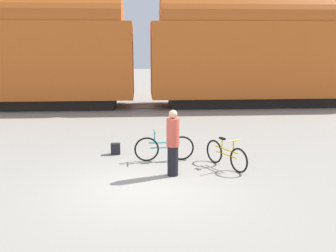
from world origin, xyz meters
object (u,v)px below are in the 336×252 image
object	(u,v)px
bicycle_teal	(164,148)
person_in_red	(173,143)
freight_train	(142,48)
backpack	(116,149)
bicycle_yellow	(226,155)

from	to	relation	value
bicycle_teal	person_in_red	bearing A→B (deg)	-83.55
freight_train	backpack	world-z (taller)	freight_train
bicycle_teal	person_in_red	xyz separation A→B (m)	(0.15, -1.29, 0.49)
person_in_red	bicycle_yellow	bearing A→B (deg)	-130.23
freight_train	bicycle_teal	world-z (taller)	freight_train
bicycle_teal	person_in_red	distance (m)	1.39
bicycle_teal	backpack	distance (m)	1.66
freight_train	person_in_red	world-z (taller)	freight_train
bicycle_yellow	bicycle_teal	distance (m)	1.81
freight_train	backpack	distance (m)	9.40
bicycle_yellow	bicycle_teal	world-z (taller)	bicycle_teal
freight_train	bicycle_teal	bearing A→B (deg)	-86.55
freight_train	bicycle_yellow	bearing A→B (deg)	-77.89
bicycle_teal	freight_train	bearing A→B (deg)	93.45
freight_train	backpack	bearing A→B (deg)	-95.61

